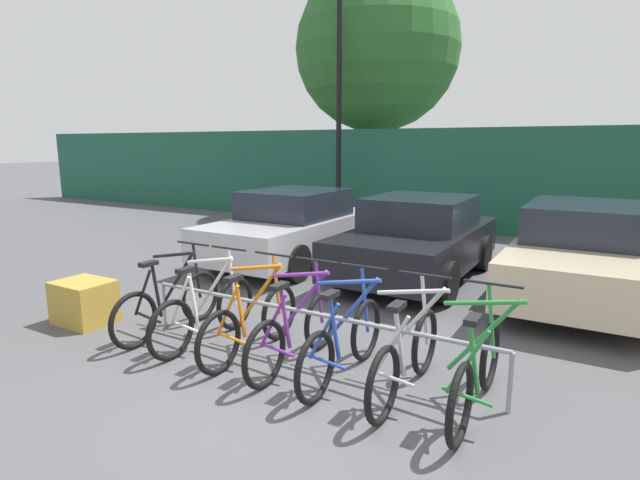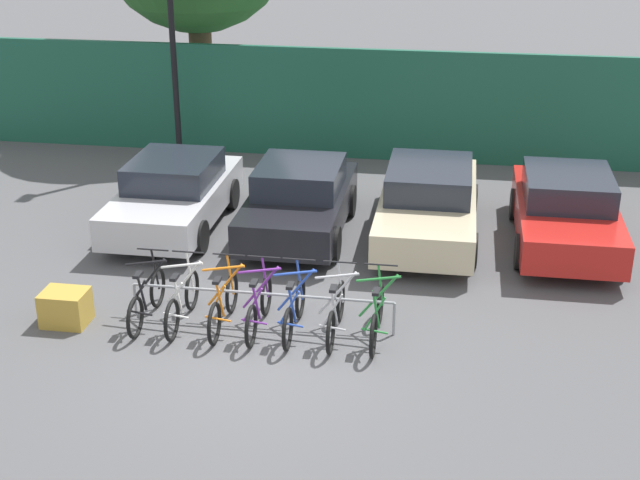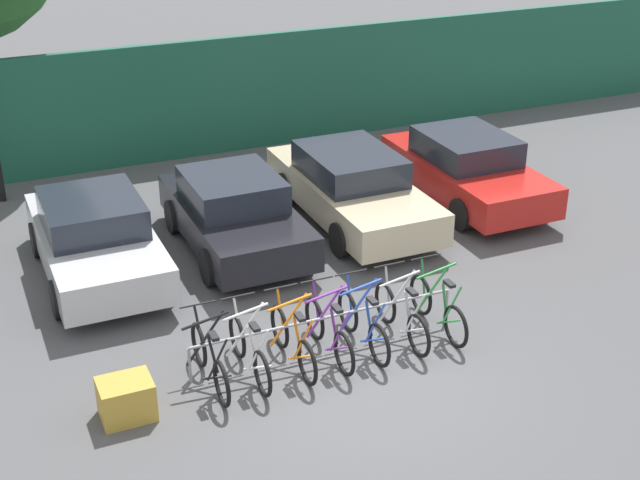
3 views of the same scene
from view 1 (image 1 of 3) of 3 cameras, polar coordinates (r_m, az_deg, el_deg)
ground_plane at (r=4.87m, az=-4.47°, el=-16.88°), size 120.00×120.00×0.00m
hoarding_wall at (r=13.29m, az=19.56°, el=6.29°), size 36.00×0.16×2.68m
bike_rack at (r=5.28m, az=-1.88°, el=-8.77°), size 4.18×0.04×0.57m
bicycle_black at (r=6.32m, az=-16.83°, el=-6.97°), size 0.68×1.71×1.05m
bicycle_white at (r=5.93m, az=-12.96°, el=-7.98°), size 0.68×1.71×1.05m
bicycle_orange at (r=5.52m, az=-7.86°, el=-9.25°), size 0.68×1.71×1.05m
bicycle_purple at (r=5.21m, az=-2.85°, el=-10.41°), size 0.68×1.71×1.05m
bicycle_blue at (r=4.94m, az=2.66°, el=-11.60°), size 0.68×1.71×1.05m
bicycle_silver at (r=4.71m, az=9.82°, el=-12.96°), size 0.68×1.71×1.05m
bicycle_green at (r=4.55m, az=17.50°, el=-14.20°), size 0.68×1.71×1.05m
car_silver at (r=9.68m, az=-3.08°, el=1.52°), size 1.91×4.07×1.40m
car_black at (r=8.62m, az=11.14°, el=0.16°), size 1.91×3.92×1.40m
car_beige at (r=8.45m, az=27.83°, el=-1.11°), size 1.91×4.56×1.40m
lamp_post at (r=13.75m, az=2.20°, el=18.25°), size 0.24×0.44×7.32m
cargo_crate at (r=7.12m, az=-25.34°, el=-6.43°), size 0.70×0.56×0.55m
tree_behind_hoarding at (r=16.48m, az=6.55°, el=20.79°), size 5.02×5.02×7.65m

